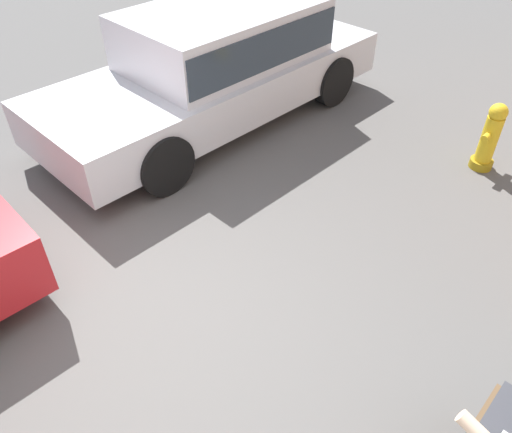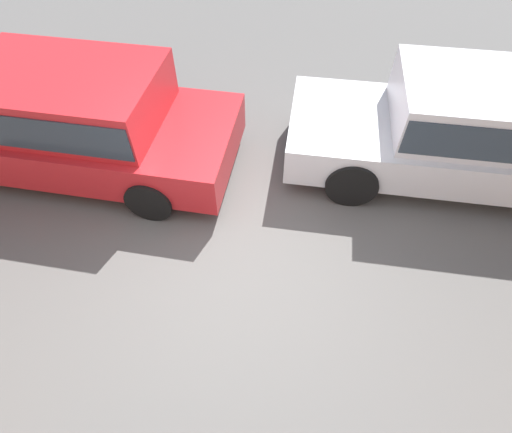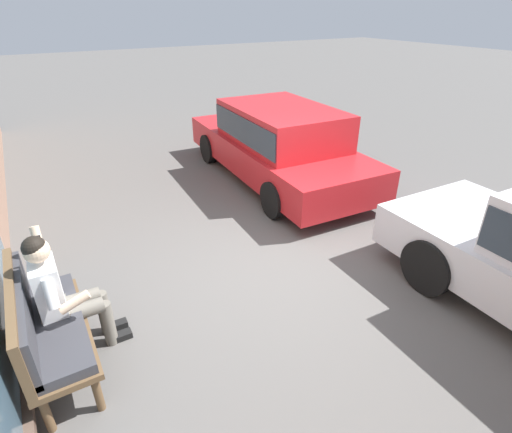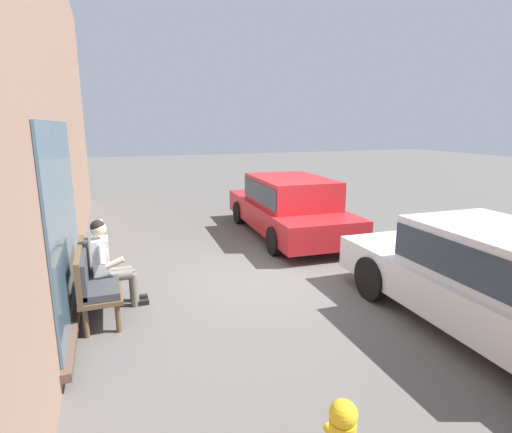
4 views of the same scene
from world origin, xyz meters
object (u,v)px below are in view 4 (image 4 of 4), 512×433
at_px(parked_car_near, 503,280).
at_px(person_on_phone, 109,262).
at_px(bench, 93,276).
at_px(parked_car_mid, 289,204).

bearing_deg(parked_car_near, person_on_phone, 59.55).
bearing_deg(bench, person_on_phone, -52.34).
xyz_separation_m(person_on_phone, parked_car_mid, (2.70, -4.16, 0.07)).
bearing_deg(person_on_phone, bench, 127.66).
xyz_separation_m(bench, parked_car_mid, (2.87, -4.38, 0.21)).
height_order(parked_car_near, parked_car_mid, parked_car_mid).
bearing_deg(parked_car_mid, person_on_phone, 122.97).
distance_m(bench, person_on_phone, 0.31).
height_order(bench, parked_car_mid, parked_car_mid).
bearing_deg(person_on_phone, parked_car_mid, -57.03).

